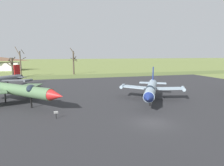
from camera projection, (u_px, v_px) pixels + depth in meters
name	position (u px, v px, depth m)	size (l,w,h in m)	color
ground_plane	(152.00, 123.00, 22.06)	(600.00, 600.00, 0.00)	olive
asphalt_apron	(112.00, 95.00, 37.44)	(80.37, 53.97, 0.05)	#28282B
grass_verge_strip	(86.00, 76.00, 68.77)	(140.37, 12.00, 0.06)	#566533
jet_fighter_front_left	(151.00, 89.00, 31.56)	(11.11, 14.39, 5.34)	#8EA3B2
jet_fighter_rear_center	(19.00, 90.00, 29.18)	(13.97, 14.37, 5.82)	#4C6B47
info_placard_rear_center	(56.00, 114.00, 23.31)	(0.51, 0.19, 1.00)	black
bare_tree_left_of_center	(12.00, 66.00, 64.45)	(2.59, 2.70, 6.90)	#42382D
bare_tree_center	(20.00, 62.00, 64.35)	(3.27, 3.29, 10.19)	brown
bare_tree_right_of_center	(74.00, 62.00, 74.04)	(2.64, 2.51, 10.12)	#42382D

